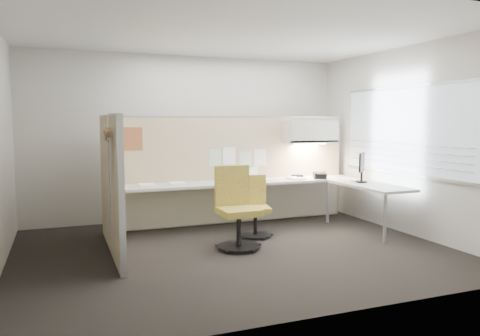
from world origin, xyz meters
name	(u,v)px	position (x,y,z in m)	size (l,w,h in m)	color
floor	(234,250)	(0.00, 0.00, -0.01)	(5.50, 4.50, 0.01)	black
ceiling	(234,32)	(0.00, 0.00, 2.80)	(5.50, 4.50, 0.01)	white
wall_back	(189,138)	(0.00, 2.25, 1.40)	(5.50, 0.02, 2.80)	beige
wall_front	(328,155)	(0.00, -2.25, 1.40)	(5.50, 0.02, 2.80)	beige
wall_right	(406,140)	(2.75, 0.00, 1.40)	(0.02, 4.50, 2.80)	beige
window_pane	(405,130)	(2.73, 0.00, 1.55)	(0.01, 2.80, 1.30)	#A9B6C5
partition_back	(231,170)	(0.55, 1.60, 0.88)	(4.10, 0.06, 1.75)	tan
partition_left	(111,185)	(-1.50, 0.50, 0.88)	(0.06, 2.20, 1.75)	tan
desk	(264,189)	(0.93, 1.13, 0.60)	(4.00, 2.07, 0.73)	beige
overhead_bin	(310,132)	(1.90, 1.39, 1.51)	(0.90, 0.36, 0.38)	beige
task_light_strip	(310,144)	(1.90, 1.39, 1.30)	(0.60, 0.06, 0.02)	#FFEABF
pinned_papers	(237,161)	(0.63, 1.57, 1.03)	(1.01, 0.00, 0.47)	#8CBF8C
poster	(133,139)	(-1.05, 1.57, 1.42)	(0.28, 0.00, 0.35)	#DC5B1B
chair_left	(254,208)	(0.55, 0.61, 0.41)	(0.48, 0.50, 0.88)	black
chair_right	(236,210)	(0.07, 0.10, 0.50)	(0.57, 0.57, 1.08)	black
monitor	(362,165)	(2.30, 0.45, 1.00)	(0.33, 0.34, 0.46)	black
phone	(320,176)	(1.95, 1.13, 0.78)	(0.26, 0.25, 0.12)	black
stapler	(295,176)	(1.64, 1.42, 0.76)	(0.14, 0.04, 0.05)	black
tape_dispenser	(300,177)	(1.65, 1.27, 0.76)	(0.10, 0.06, 0.06)	black
coat_hook	(108,145)	(-1.58, -0.09, 1.41)	(0.18, 0.47, 1.41)	silver
paper_stack_0	(147,185)	(-0.92, 1.22, 0.75)	(0.23, 0.30, 0.03)	white
paper_stack_1	(177,183)	(-0.43, 1.35, 0.74)	(0.23, 0.30, 0.02)	white
paper_stack_2	(232,181)	(0.43, 1.24, 0.75)	(0.23, 0.30, 0.04)	white
paper_stack_3	(264,179)	(1.02, 1.31, 0.74)	(0.23, 0.30, 0.01)	white
paper_stack_4	(295,178)	(1.54, 1.21, 0.74)	(0.23, 0.30, 0.03)	white
paper_stack_5	(350,180)	(2.29, 0.75, 0.74)	(0.23, 0.30, 0.02)	white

